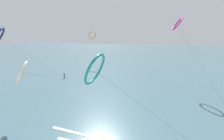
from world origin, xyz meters
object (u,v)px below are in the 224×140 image
object	(u,v)px
kite_magenta	(178,24)
kite_ivory	(22,72)
kite_teal	(95,69)
kite_amber	(92,35)
surfer_lime	(64,76)

from	to	relation	value
kite_magenta	kite_ivory	world-z (taller)	kite_magenta
kite_magenta	kite_teal	xyz separation A→B (m)	(-12.26, -28.67, -7.39)
kite_amber	kite_ivory	distance (m)	47.07
surfer_lime	kite_teal	world-z (taller)	kite_teal
surfer_lime	kite_teal	bearing A→B (deg)	-20.04
kite_teal	kite_magenta	bearing A→B (deg)	159.72
surfer_lime	kite_magenta	size ratio (longest dim) A/B	0.07
surfer_lime	kite_magenta	world-z (taller)	kite_magenta
kite_teal	surfer_lime	bearing A→B (deg)	-134.18
kite_ivory	kite_magenta	bearing A→B (deg)	97.64
kite_amber	kite_teal	bearing A→B (deg)	-55.86
surfer_lime	kite_ivory	distance (m)	25.39
surfer_lime	kite_amber	xyz separation A→B (m)	(-0.06, 23.18, 13.26)
kite_ivory	kite_teal	bearing A→B (deg)	47.30
surfer_lime	kite_ivory	world-z (taller)	kite_ivory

